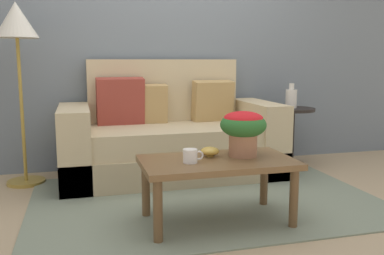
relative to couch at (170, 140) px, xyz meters
The scene contains 11 objects.
ground_plane 0.86m from the couch, 82.02° to the right, with size 14.00×14.00×0.00m, color tan.
wall_back 1.22m from the couch, 77.30° to the left, with size 6.40×0.12×2.89m, color slate.
area_rug 0.86m from the couch, 82.04° to the right, with size 2.62×1.78×0.01m, color gray.
couch is the anchor object (origin of this frame).
coffee_table 1.23m from the couch, 87.54° to the right, with size 1.00×0.57×0.43m.
side_table 1.29m from the couch, ahead, with size 0.45×0.45×0.59m.
floor_lamp 1.59m from the couch, behind, with size 0.35×0.35×1.55m.
potted_plant 1.24m from the couch, 78.07° to the right, with size 0.31×0.31×0.30m.
coffee_mug 1.29m from the couch, 96.30° to the right, with size 0.13×0.09×0.09m.
snack_bowl 1.15m from the couch, 88.53° to the right, with size 0.13×0.13×0.07m.
table_vase 1.32m from the couch, ahead, with size 0.11×0.11×0.25m.
Camera 1 is at (-0.92, -3.00, 1.07)m, focal length 39.41 mm.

